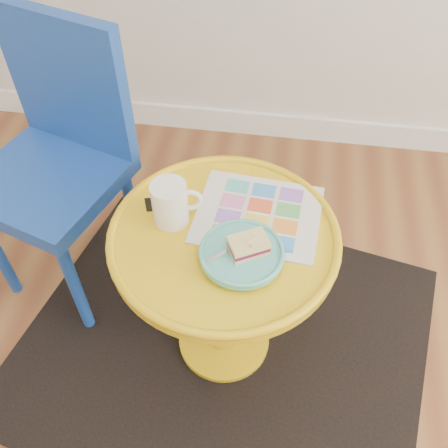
# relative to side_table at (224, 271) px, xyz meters

# --- Properties ---
(room_walls) EXTENTS (4.00, 4.00, 4.00)m
(room_walls) POSITION_rel_side_table_xyz_m (-0.73, 0.14, -0.34)
(room_walls) COLOR silver
(room_walls) RESTS_ON ground
(rug) EXTENTS (1.50, 1.35, 0.01)m
(rug) POSITION_rel_side_table_xyz_m (0.00, 0.00, -0.40)
(rug) COLOR black
(rug) RESTS_ON ground
(side_table) EXTENTS (0.59, 0.59, 0.56)m
(side_table) POSITION_rel_side_table_xyz_m (0.00, 0.00, 0.00)
(side_table) COLOR gold
(side_table) RESTS_ON ground
(chair) EXTENTS (0.52, 0.52, 0.93)m
(chair) POSITION_rel_side_table_xyz_m (-0.56, 0.27, 0.13)
(chair) COLOR #1843A2
(chair) RESTS_ON ground
(newspaper) EXTENTS (0.34, 0.30, 0.01)m
(newspaper) POSITION_rel_side_table_xyz_m (0.08, 0.08, 0.16)
(newspaper) COLOR silver
(newspaper) RESTS_ON side_table
(mug) EXTENTS (0.13, 0.09, 0.12)m
(mug) POSITION_rel_side_table_xyz_m (-0.14, 0.03, 0.22)
(mug) COLOR white
(mug) RESTS_ON side_table
(plate) EXTENTS (0.21, 0.21, 0.02)m
(plate) POSITION_rel_side_table_xyz_m (0.05, -0.07, 0.18)
(plate) COLOR #56B7AC
(plate) RESTS_ON newspaper
(cake_slice) EXTENTS (0.11, 0.10, 0.04)m
(cake_slice) POSITION_rel_side_table_xyz_m (0.07, -0.07, 0.21)
(cake_slice) COLOR #D3BC8C
(cake_slice) RESTS_ON plate
(fork) EXTENTS (0.11, 0.11, 0.00)m
(fork) POSITION_rel_side_table_xyz_m (0.02, -0.07, 0.19)
(fork) COLOR silver
(fork) RESTS_ON plate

